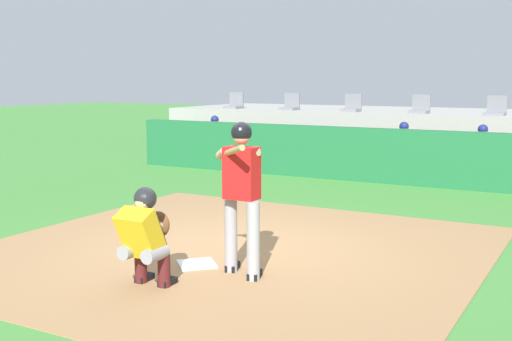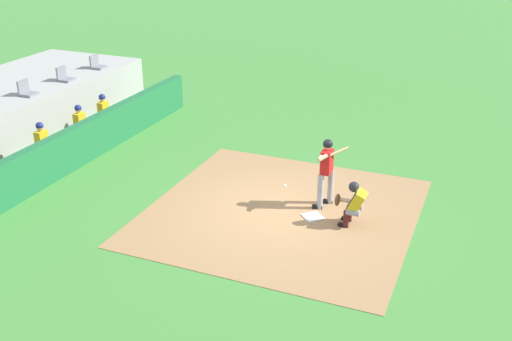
{
  "view_description": "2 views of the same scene",
  "coord_description": "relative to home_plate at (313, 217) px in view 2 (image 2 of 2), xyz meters",
  "views": [
    {
      "loc": [
        4.35,
        -7.11,
        2.29
      ],
      "look_at": [
        0.0,
        0.7,
        1.0
      ],
      "focal_mm": 44.94,
      "sensor_mm": 36.0,
      "label": 1
    },
    {
      "loc": [
        -12.59,
        -4.51,
        7.05
      ],
      "look_at": [
        0.0,
        0.7,
        1.0
      ],
      "focal_mm": 42.55,
      "sensor_mm": 36.0,
      "label": 2
    }
  ],
  "objects": [
    {
      "name": "dugout_player_2",
      "position": [
        1.9,
        8.14,
        0.65
      ],
      "size": [
        0.49,
        0.7,
        1.3
      ],
      "color": "#939399",
      "rests_on": "ground"
    },
    {
      "name": "home_plate",
      "position": [
        0.0,
        0.0,
        0.0
      ],
      "size": [
        0.62,
        0.62,
        0.02
      ],
      "primitive_type": "cube",
      "rotation": [
        0.0,
        0.0,
        0.79
      ],
      "color": "white",
      "rests_on": "dirt_infield"
    },
    {
      "name": "stadium_seat_4",
      "position": [
        1.86,
        10.18,
        1.51
      ],
      "size": [
        0.46,
        0.46,
        0.48
      ],
      "color": "slate",
      "rests_on": "stands_platform"
    },
    {
      "name": "stadium_seat_5",
      "position": [
        3.71,
        10.18,
        1.51
      ],
      "size": [
        0.46,
        0.46,
        0.48
      ],
      "color": "slate",
      "rests_on": "stands_platform"
    },
    {
      "name": "dugout_player_1",
      "position": [
        0.15,
        8.14,
        0.65
      ],
      "size": [
        0.49,
        0.7,
        1.3
      ],
      "color": "#939399",
      "rests_on": "ground"
    },
    {
      "name": "catcher_crouched",
      "position": [
        -0.01,
        -0.95,
        0.58
      ],
      "size": [
        0.49,
        2.06,
        1.13
      ],
      "color": "gray",
      "rests_on": "ground"
    },
    {
      "name": "dugout_player_3",
      "position": [
        3.15,
        8.14,
        0.65
      ],
      "size": [
        0.49,
        0.7,
        1.3
      ],
      "color": "#939399",
      "rests_on": "ground"
    },
    {
      "name": "batter_at_plate",
      "position": [
        0.69,
        -0.09,
        1.01
      ],
      "size": [
        0.7,
        0.75,
        1.8
      ],
      "color": "#99999E",
      "rests_on": "ground"
    },
    {
      "name": "ground_plane",
      "position": [
        0.0,
        0.8,
        -0.02
      ],
      "size": [
        80.0,
        80.0,
        0.0
      ],
      "primitive_type": "plane",
      "color": "#428438"
    },
    {
      "name": "stadium_seat_6",
      "position": [
        5.57,
        10.18,
        1.51
      ],
      "size": [
        0.46,
        0.46,
        0.48
      ],
      "color": "slate",
      "rests_on": "stands_platform"
    },
    {
      "name": "dugout_bench",
      "position": [
        0.0,
        8.3,
        0.2
      ],
      "size": [
        11.8,
        0.44,
        0.45
      ],
      "primitive_type": "cube",
      "color": "olive",
      "rests_on": "ground"
    },
    {
      "name": "dugout_wall",
      "position": [
        0.0,
        7.3,
        0.58
      ],
      "size": [
        13.0,
        0.3,
        1.2
      ],
      "primitive_type": "cube",
      "color": "#1E6638",
      "rests_on": "ground"
    },
    {
      "name": "dirt_infield",
      "position": [
        0.0,
        0.8,
        -0.02
      ],
      "size": [
        6.4,
        6.4,
        0.01
      ],
      "primitive_type": "cube",
      "color": "#9E754C",
      "rests_on": "ground"
    }
  ]
}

